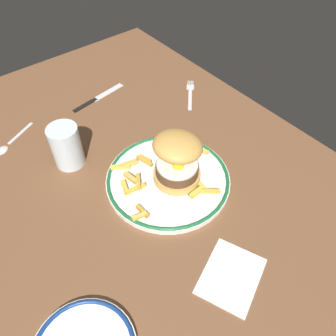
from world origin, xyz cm
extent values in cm
cube|color=brown|center=(0.00, 0.00, -2.00)|extent=(122.89, 83.23, 4.00)
cylinder|color=white|center=(5.08, 3.20, 0.60)|extent=(28.24, 28.24, 1.20)
torus|color=#196033|center=(5.08, 3.20, 1.20)|extent=(27.84, 27.84, 0.80)
cylinder|color=gold|center=(6.50, 4.62, 2.50)|extent=(10.54, 10.54, 1.80)
cylinder|color=#513421|center=(6.50, 4.62, 4.57)|extent=(9.51, 9.51, 2.35)
cylinder|color=white|center=(6.50, 4.62, 6.00)|extent=(9.02, 9.02, 0.50)
ellipsoid|color=yellow|center=(7.26, 4.23, 6.67)|extent=(2.60, 2.60, 1.40)
ellipsoid|color=gold|center=(5.36, 5.59, 10.13)|extent=(11.84, 12.25, 5.69)
cube|color=#DDBC50|center=(9.91, -8.19, 2.01)|extent=(1.47, 3.28, 0.82)
cube|color=gold|center=(1.85, -6.32, 2.10)|extent=(3.83, 2.23, 1.00)
cube|color=gold|center=(3.40, -3.72, 3.59)|extent=(3.96, 2.86, 0.80)
cube|color=gold|center=(-3.86, -3.67, 2.02)|extent=(3.24, 4.23, 0.85)
cube|color=gold|center=(13.21, 4.25, 3.08)|extent=(1.22, 3.39, 0.99)
cube|color=gold|center=(1.83, -4.57, 3.97)|extent=(3.85, 1.58, 0.95)
cube|color=gold|center=(11.25, 7.17, 2.02)|extent=(4.41, 1.25, 0.83)
cube|color=gold|center=(-1.99, 1.82, 1.97)|extent=(4.59, 1.70, 0.74)
cube|color=gold|center=(4.03, -4.99, 2.71)|extent=(1.38, 4.84, 0.74)
cube|color=gold|center=(-2.26, 2.20, 2.03)|extent=(3.42, 1.74, 0.85)
cube|color=gold|center=(14.55, 6.93, 2.79)|extent=(3.59, 4.19, 0.79)
cube|color=gold|center=(3.85, 13.90, 2.70)|extent=(4.57, 2.63, 0.73)
cube|color=#EEB840|center=(-3.35, 13.22, 2.10)|extent=(3.61, 1.69, 1.00)
cube|color=gold|center=(-3.46, -1.78, 2.08)|extent=(1.99, 4.57, 0.96)
cube|color=gold|center=(9.33, -6.97, 2.00)|extent=(3.61, 1.00, 0.81)
cylinder|color=silver|center=(-14.44, -11.19, 5.26)|extent=(7.01, 7.01, 10.52)
cylinder|color=silver|center=(-14.44, -11.19, 3.01)|extent=(6.45, 6.45, 6.02)
cube|color=silver|center=(-15.08, 27.62, 0.18)|extent=(8.09, 7.44, 0.36)
cube|color=silver|center=(-19.54, 31.64, 0.18)|extent=(3.26, 3.24, 0.32)
cube|color=silver|center=(-21.67, 32.55, 0.18)|extent=(1.96, 1.80, 0.28)
cube|color=silver|center=(-21.34, 32.93, 0.18)|extent=(1.96, 1.80, 0.28)
cube|color=silver|center=(-21.00, 33.30, 0.18)|extent=(1.96, 1.80, 0.28)
cube|color=silver|center=(-20.67, 33.67, 0.18)|extent=(1.96, 1.80, 0.28)
cube|color=black|center=(-31.69, 2.40, 0.30)|extent=(2.43, 8.09, 0.70)
cube|color=silver|center=(-33.01, 10.80, 0.20)|extent=(3.49, 11.15, 0.24)
cube|color=silver|center=(-31.91, -16.67, 0.20)|extent=(4.79, 8.39, 0.32)
ellipsoid|color=silver|center=(-28.74, -22.91, 0.40)|extent=(3.95, 4.39, 0.90)
cube|color=white|center=(30.13, -2.00, 0.20)|extent=(14.00, 15.43, 0.40)
camera|label=1|loc=(44.03, -28.08, 60.02)|focal=36.34mm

